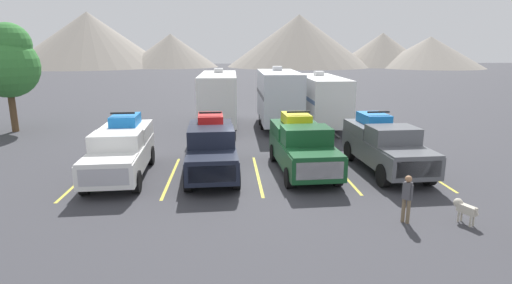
{
  "coord_description": "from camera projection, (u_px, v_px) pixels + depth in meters",
  "views": [
    {
      "loc": [
        -1.21,
        -16.11,
        5.3
      ],
      "look_at": [
        0.0,
        1.3,
        1.2
      ],
      "focal_mm": 28.39,
      "sensor_mm": 36.0,
      "label": 1
    }
  ],
  "objects": [
    {
      "name": "mountain_ridge",
      "position": [
        170.0,
        44.0,
        108.84
      ],
      "size": [
        152.61,
        45.68,
        14.53
      ],
      "color": "gray",
      "rests_on": "ground"
    },
    {
      "name": "ground_plane",
      "position": [
        258.0,
        177.0,
        16.94
      ],
      "size": [
        240.0,
        240.0,
        0.0
      ],
      "primitive_type": "plane",
      "color": "#38383D"
    },
    {
      "name": "pickup_truck_a",
      "position": [
        121.0,
        149.0,
        16.86
      ],
      "size": [
        2.35,
        5.67,
        2.59
      ],
      "color": "white",
      "rests_on": "ground"
    },
    {
      "name": "pickup_truck_b",
      "position": [
        211.0,
        146.0,
        17.26
      ],
      "size": [
        2.33,
        5.88,
        2.53
      ],
      "color": "black",
      "rests_on": "ground"
    },
    {
      "name": "lot_stripe_c",
      "position": [
        258.0,
        175.0,
        17.22
      ],
      "size": [
        0.12,
        5.5,
        0.01
      ],
      "primitive_type": "cube",
      "color": "gold",
      "rests_on": "ground"
    },
    {
      "name": "lot_stripe_d",
      "position": [
        341.0,
        173.0,
        17.47
      ],
      "size": [
        0.12,
        5.5,
        0.01
      ],
      "primitive_type": "cube",
      "color": "gold",
      "rests_on": "ground"
    },
    {
      "name": "lot_stripe_a",
      "position": [
        83.0,
        178.0,
        16.73
      ],
      "size": [
        0.12,
        5.5,
        0.01
      ],
      "primitive_type": "cube",
      "color": "gold",
      "rests_on": "ground"
    },
    {
      "name": "lot_stripe_b",
      "position": [
        171.0,
        176.0,
        16.98
      ],
      "size": [
        0.12,
        5.5,
        0.01
      ],
      "primitive_type": "cube",
      "color": "gold",
      "rests_on": "ground"
    },
    {
      "name": "pickup_truck_d",
      "position": [
        384.0,
        144.0,
        17.66
      ],
      "size": [
        2.36,
        5.78,
        2.49
      ],
      "color": "#595B60",
      "rests_on": "ground"
    },
    {
      "name": "camper_trailer_a",
      "position": [
        219.0,
        97.0,
        27.25
      ],
      "size": [
        2.45,
        8.98,
        3.87
      ],
      "color": "white",
      "rests_on": "ground"
    },
    {
      "name": "pickup_truck_c",
      "position": [
        302.0,
        145.0,
        17.53
      ],
      "size": [
        2.4,
        5.64,
        2.53
      ],
      "color": "#144723",
      "rests_on": "ground"
    },
    {
      "name": "dog",
      "position": [
        464.0,
        208.0,
        12.43
      ],
      "size": [
        0.47,
        0.82,
        0.72
      ],
      "color": "beige",
      "rests_on": "ground"
    },
    {
      "name": "camper_trailer_b",
      "position": [
        279.0,
        96.0,
        26.97
      ],
      "size": [
        2.57,
        7.99,
        4.03
      ],
      "color": "silver",
      "rests_on": "ground"
    },
    {
      "name": "camper_trailer_c",
      "position": [
        322.0,
        98.0,
        27.08
      ],
      "size": [
        2.47,
        8.67,
        3.69
      ],
      "color": "white",
      "rests_on": "ground"
    },
    {
      "name": "lot_stripe_e",
      "position": [
        423.0,
        171.0,
        17.71
      ],
      "size": [
        0.12,
        5.5,
        0.01
      ],
      "primitive_type": "cube",
      "color": "gold",
      "rests_on": "ground"
    },
    {
      "name": "person_a",
      "position": [
        407.0,
        196.0,
        12.34
      ],
      "size": [
        0.28,
        0.29,
        1.52
      ],
      "color": "#726047",
      "rests_on": "ground"
    },
    {
      "name": "tree_a",
      "position": [
        7.0,
        61.0,
        25.07
      ],
      "size": [
        3.84,
        3.84,
        6.8
      ],
      "color": "brown",
      "rests_on": "ground"
    }
  ]
}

